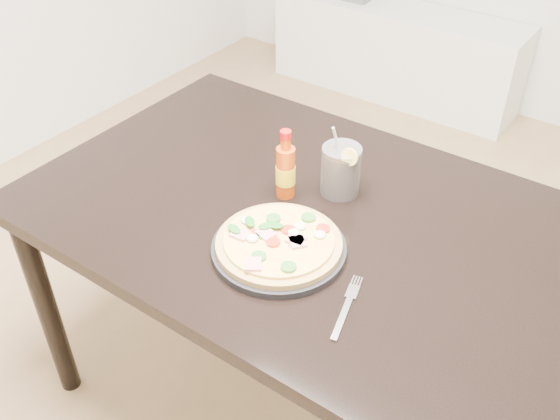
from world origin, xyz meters
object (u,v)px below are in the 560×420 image
Objects in this scene: hot_sauce_bottle at (286,171)px; cola_cup at (341,171)px; plate at (279,249)px; fork at (347,305)px; pizza at (279,242)px; media_console at (395,52)px; dining_table at (307,237)px.

cola_cup reaches higher than hot_sauce_bottle.
plate is 0.22m from fork.
hot_sauce_bottle is 0.14m from cola_cup.
plate is 1.62× the size of cola_cup.
media_console is at bearing 109.27° from pizza.
pizza is (0.03, -0.16, 0.11)m from dining_table.
cola_cup reaches higher than media_console.
dining_table is at bearing 122.72° from fork.
fork is 0.13× the size of media_console.
plate is 1.64× the size of hot_sauce_bottle.
plate reaches higher than media_console.
hot_sauce_bottle reaches higher than fork.
cola_cup is (-0.01, 0.28, 0.05)m from plate.
hot_sauce_bottle reaches higher than pizza.
cola_cup is (0.02, 0.12, 0.14)m from dining_table.
cola_cup is at bearing 80.91° from dining_table.
pizza is 0.28m from cola_cup.
fork is at bearing -36.77° from hot_sauce_bottle.
cola_cup is 0.40m from fork.
dining_table is 7.51× the size of hot_sauce_bottle.
pizza reaches higher than plate.
cola_cup reaches higher than dining_table.
plate reaches higher than fork.
pizza reaches higher than fork.
hot_sauce_bottle is 2.20m from media_console.
plate is 1.07× the size of pizza.
plate is 1.64× the size of fork.
pizza is at bearing -88.57° from cola_cup.
media_console is at bearing 110.04° from dining_table.
media_console is at bearing 109.29° from plate.
fork is (0.21, -0.06, -0.02)m from pizza.
cola_cup is at bearing -68.38° from media_console.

